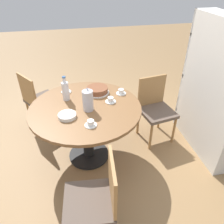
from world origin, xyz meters
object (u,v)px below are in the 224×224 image
Objects in this scene: chair_b at (39,99)px; chair_a at (155,107)px; bookshelf at (212,96)px; water_bottle at (66,91)px; cake_main at (97,90)px; coffee_pot at (88,100)px; cup_d at (121,92)px; chair_c at (96,198)px; cup_b at (91,123)px; cup_a at (111,100)px; cup_c at (66,90)px.

chair_a is at bearing -143.59° from chair_b.
bookshelf is (0.33, 0.56, 0.30)m from chair_a.
water_bottle is at bearing 79.98° from bookshelf.
chair_a reaches higher than cake_main.
coffee_pot is 2.15× the size of cup_d.
chair_c is 3.26× the size of coffee_pot.
cup_a is at bearing 144.76° from cup_b.
coffee_pot is 0.30m from cup_b.
chair_b is at bearing -121.76° from cake_main.
cup_a is (0.19, -0.66, 0.30)m from chair_a.
cup_b is at bearing -35.24° from cup_a.
cup_d is at bearing 74.39° from cake_main.
chair_b is 1.33m from cup_b.
cake_main is at bearing -154.50° from cup_a.
cup_c is (-0.34, -0.50, 0.00)m from cup_a.
chair_a is at bearing 107.79° from coffee_pot.
chair_b is 1.13m from coffee_pot.
cup_b is (0.26, -1.50, 0.01)m from bookshelf.
cup_b is at bearing -38.30° from cup_d.
chair_b is (-0.55, -1.56, 0.00)m from chair_a.
cup_d is (-0.17, 0.17, 0.00)m from cup_a.
chair_a reaches higher than cup_b.
chair_b is at bearing -151.26° from cup_b.
cup_d is at bearing 75.04° from cup_c.
cup_a is (0.73, 0.90, 0.30)m from chair_b.
chair_b is 3.04× the size of cake_main.
water_bottle is 0.40m from cake_main.
chair_a is 1.57m from chair_c.
coffee_pot reaches higher than cup_c.
chair_b is 7.00× the size of cup_a.
coffee_pot is at bearing -172.15° from chair_a.
cup_a is 0.60m from cup_c.
coffee_pot is 0.52m from cup_c.
water_bottle is 2.36× the size of cup_a.
cup_b is 0.77m from cup_c.
cup_d is (0.57, 1.07, 0.30)m from chair_b.
bookshelf is at bearing 125.16° from chair_c.
cake_main is 0.67m from cup_b.
coffee_pot reaches higher than cup_a.
cup_d is (0.02, -0.49, 0.30)m from chair_a.
cake_main is at bearing 73.64° from bookshelf.
cup_a is 1.00× the size of cup_c.
bookshelf is 1.09m from cup_d.
chair_b is 3.26× the size of coffee_pot.
water_bottle is at bearing 171.39° from chair_a.
bookshelf is 1.52m from cup_b.
bookshelf is at bearing 79.98° from water_bottle.
water_bottle reaches higher than coffee_pot.
water_bottle is (-0.27, -0.23, -0.00)m from coffee_pot.
cake_main is 0.29m from cup_d.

